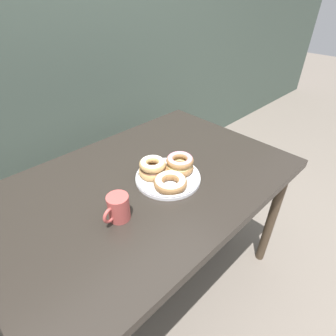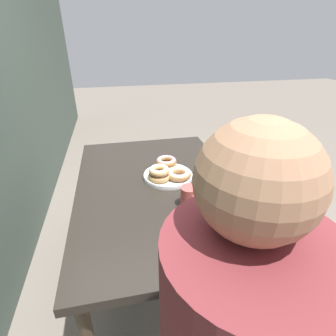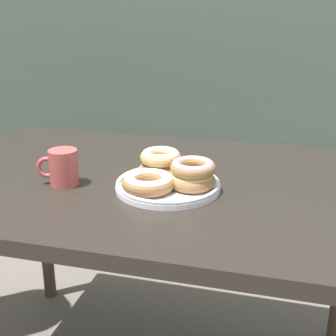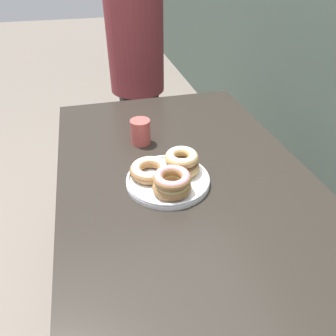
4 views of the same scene
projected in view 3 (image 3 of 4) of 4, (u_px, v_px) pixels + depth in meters
dining_table at (153, 201)px, 1.35m from camera, size 1.30×0.86×0.74m
donut_plate at (169, 176)px, 1.24m from camera, size 0.29×0.28×0.09m
coffee_mug at (63, 167)px, 1.26m from camera, size 0.11×0.08×0.10m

